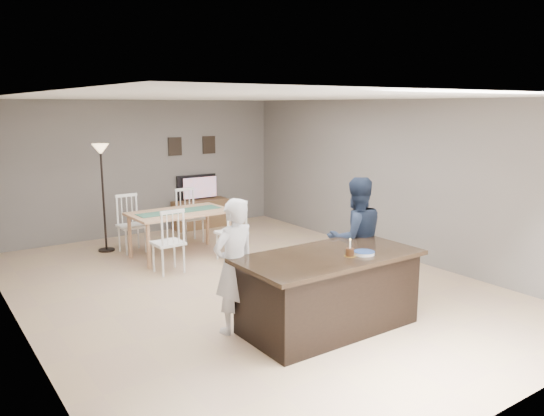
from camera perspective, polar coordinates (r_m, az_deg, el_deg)
floor at (r=7.84m, az=-2.72°, el=-8.35°), size 8.00×8.00×0.00m
room_shell at (r=7.45m, az=-2.84°, el=3.91°), size 8.00×8.00×8.00m
kitchen_island at (r=6.32m, az=6.07°, el=-8.86°), size 2.15×1.10×0.90m
tv_console at (r=11.50m, az=-7.68°, el=-0.61°), size 1.20×0.40×0.60m
television at (r=11.47m, az=-7.92°, el=2.20°), size 0.91×0.12×0.53m
tv_screen_glow at (r=11.40m, az=-7.74°, el=2.19°), size 0.78×0.00×0.78m
picture_frames at (r=11.47m, az=-8.57°, el=6.65°), size 1.10×0.02×0.38m
doorway at (r=4.29m, az=-20.73°, el=-7.89°), size 0.00×2.10×2.65m
woman at (r=6.11m, az=-4.09°, el=-6.24°), size 0.63×0.47×1.57m
man at (r=7.22m, az=8.99°, el=-3.27°), size 0.95×0.83×1.67m
birthday_cake at (r=6.13m, az=8.37°, el=-4.71°), size 0.13×0.13×0.21m
plate_stack at (r=6.23m, az=9.88°, el=-4.79°), size 0.24×0.24×0.04m
dining_table at (r=9.31m, az=-9.88°, el=-1.17°), size 1.72×1.95×1.03m
floor_lamp at (r=9.82m, az=-17.86°, el=4.06°), size 0.29×0.29×1.93m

